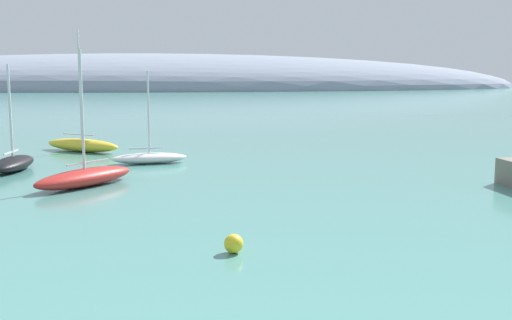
{
  "coord_description": "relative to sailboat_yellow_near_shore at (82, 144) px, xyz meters",
  "views": [
    {
      "loc": [
        -4.56,
        -9.33,
        6.94
      ],
      "look_at": [
        -1.59,
        21.63,
        2.44
      ],
      "focal_mm": 44.27,
      "sensor_mm": 36.0,
      "label": 1
    }
  ],
  "objects": [
    {
      "name": "distant_ridge",
      "position": [
        -9.23,
        182.37,
        -0.61
      ],
      "size": [
        282.34,
        89.37,
        25.19
      ],
      "primitive_type": "ellipsoid",
      "color": "gray",
      "rests_on": "ground"
    },
    {
      "name": "sailboat_yellow_near_shore",
      "position": [
        0.0,
        0.0,
        0.0
      ],
      "size": [
        7.37,
        5.7,
        10.16
      ],
      "rotation": [
        0.0,
        0.0,
        5.7
      ],
      "color": "yellow",
      "rests_on": "water"
    },
    {
      "name": "sailboat_black_mid_mooring",
      "position": [
        -2.95,
        -9.93,
        -0.07
      ],
      "size": [
        2.56,
        5.86,
        7.26
      ],
      "rotation": [
        0.0,
        0.0,
        1.48
      ],
      "color": "black",
      "rests_on": "water"
    },
    {
      "name": "sailboat_white_outer_mooring",
      "position": [
        6.18,
        -7.43,
        -0.16
      ],
      "size": [
        5.73,
        2.62,
        6.82
      ],
      "rotation": [
        0.0,
        0.0,
        0.16
      ],
      "color": "white",
      "rests_on": "water"
    },
    {
      "name": "sailboat_red_end_of_line",
      "position": [
        2.98,
        -16.4,
        -0.03
      ],
      "size": [
        6.04,
        6.75,
        8.09
      ],
      "rotation": [
        0.0,
        0.0,
        4.02
      ],
      "color": "red",
      "rests_on": "water"
    },
    {
      "name": "mooring_buoy_yellow",
      "position": [
        11.0,
        -31.07,
        -0.24
      ],
      "size": [
        0.74,
        0.74,
        0.74
      ],
      "primitive_type": "sphere",
      "color": "yellow",
      "rests_on": "water"
    }
  ]
}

